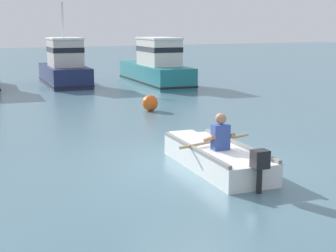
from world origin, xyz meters
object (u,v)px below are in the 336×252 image
Objects in this scene: rowboat_with_person at (215,156)px; moored_boat_teal at (156,67)px; moored_boat_navy at (65,68)px; mooring_buoy at (150,103)px.

rowboat_with_person is 15.08m from moored_boat_teal.
rowboat_with_person is 0.73× the size of moored_boat_navy.
mooring_buoy is (0.63, -8.77, -0.58)m from moored_boat_navy.
moored_boat_teal reaches higher than mooring_buoy.
moored_boat_teal is at bearing 69.58° from rowboat_with_person.
rowboat_with_person reaches higher than mooring_buoy.
moored_boat_teal is at bearing 63.43° from mooring_buoy.
rowboat_with_person is 7.24m from mooring_buoy.
mooring_buoy is at bearing 76.31° from rowboat_with_person.
moored_boat_teal is (5.25, 14.12, 0.61)m from rowboat_with_person.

